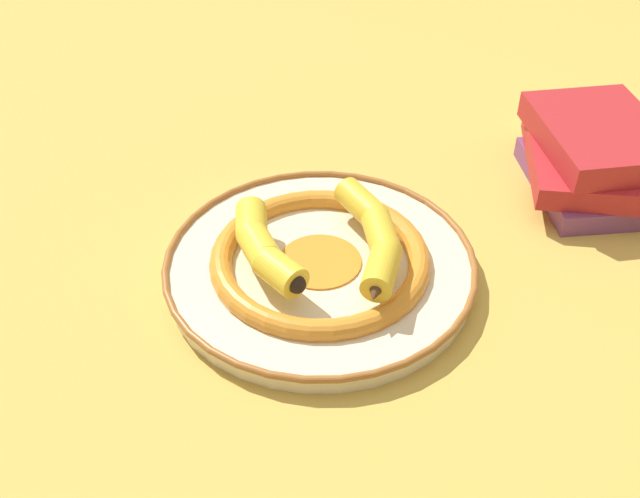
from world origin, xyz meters
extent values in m
plane|color=gold|center=(0.00, 0.00, 0.00)|extent=(2.80, 2.80, 0.00)
cylinder|color=beige|center=(0.01, -0.02, 0.01)|extent=(0.36, 0.36, 0.02)
torus|color=orange|center=(0.01, -0.02, 0.03)|extent=(0.26, 0.26, 0.03)
cylinder|color=orange|center=(0.01, -0.02, 0.02)|extent=(0.10, 0.10, 0.00)
torus|color=#995B28|center=(0.01, -0.02, 0.02)|extent=(0.37, 0.37, 0.01)
cylinder|color=gold|center=(0.08, 0.03, 0.06)|extent=(0.07, 0.06, 0.04)
cylinder|color=gold|center=(0.02, 0.05, 0.06)|extent=(0.07, 0.05, 0.04)
cylinder|color=gold|center=(-0.04, 0.05, 0.06)|extent=(0.07, 0.05, 0.04)
sphere|color=gold|center=(0.05, 0.05, 0.06)|extent=(0.04, 0.04, 0.04)
sphere|color=gold|center=(-0.01, 0.06, 0.06)|extent=(0.04, 0.04, 0.04)
cone|color=#472D19|center=(0.11, 0.01, 0.06)|extent=(0.04, 0.04, 0.03)
sphere|color=black|center=(-0.08, 0.04, 0.06)|extent=(0.02, 0.02, 0.02)
cylinder|color=yellow|center=(-0.05, -0.09, 0.06)|extent=(0.06, 0.05, 0.04)
cylinder|color=yellow|center=(0.00, -0.09, 0.06)|extent=(0.05, 0.04, 0.04)
cylinder|color=yellow|center=(0.05, -0.07, 0.06)|extent=(0.06, 0.05, 0.04)
sphere|color=yellow|center=(-0.02, -0.09, 0.06)|extent=(0.04, 0.04, 0.04)
sphere|color=yellow|center=(0.03, -0.09, 0.06)|extent=(0.04, 0.04, 0.04)
cone|color=#472D19|center=(-0.07, -0.08, 0.06)|extent=(0.04, 0.03, 0.03)
sphere|color=black|center=(0.07, -0.06, 0.06)|extent=(0.02, 0.02, 0.02)
cube|color=#753D70|center=(-0.05, 0.39, 0.01)|extent=(0.22, 0.18, 0.03)
cube|color=white|center=(-0.05, 0.39, 0.01)|extent=(0.21, 0.17, 0.02)
cube|color=#AD2328|center=(-0.06, 0.37, 0.04)|extent=(0.24, 0.21, 0.03)
cube|color=white|center=(-0.07, 0.38, 0.04)|extent=(0.23, 0.20, 0.02)
cube|color=#AD2328|center=(-0.06, 0.39, 0.08)|extent=(0.22, 0.18, 0.04)
cube|color=white|center=(-0.07, 0.39, 0.08)|extent=(0.21, 0.17, 0.03)
camera|label=1|loc=(0.64, -0.22, 0.60)|focal=42.00mm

